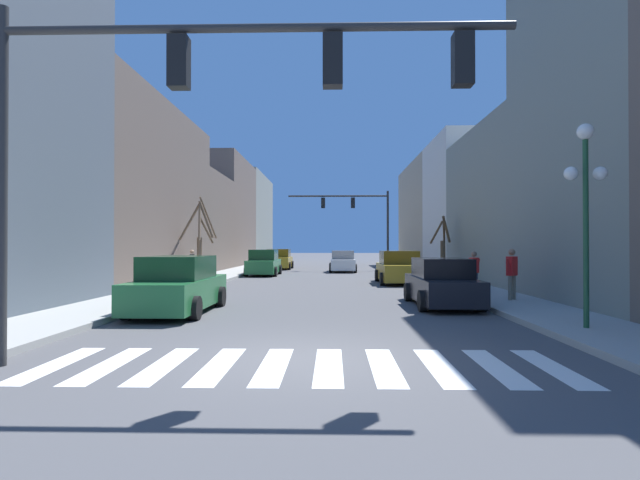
{
  "coord_description": "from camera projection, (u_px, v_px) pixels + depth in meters",
  "views": [
    {
      "loc": [
        0.52,
        -8.66,
        1.97
      ],
      "look_at": [
        -0.47,
        29.74,
        2.38
      ],
      "focal_mm": 28.0,
      "sensor_mm": 36.0,
      "label": 1
    }
  ],
  "objects": [
    {
      "name": "pedestrian_crossing_street",
      "position": [
        192.0,
        262.0,
        26.73
      ],
      "size": [
        0.33,
        0.66,
        1.58
      ],
      "rotation": [
        0.0,
        0.0,
        5.1
      ],
      "color": "#7A705B",
      "rests_on": "sidewalk_left"
    },
    {
      "name": "street_tree_right_mid",
      "position": [
        443.0,
        249.0,
        28.14
      ],
      "size": [
        1.2,
        1.62,
        3.49
      ],
      "color": "brown",
      "rests_on": "sidewalk_right"
    },
    {
      "name": "crosswalk_stripes",
      "position": [
        301.0,
        366.0,
        8.13
      ],
      "size": [
        8.55,
        2.6,
        0.01
      ],
      "color": "white",
      "rests_on": "ground_plane"
    },
    {
      "name": "street_tree_right_near",
      "position": [
        201.0,
        241.0,
        26.18
      ],
      "size": [
        1.99,
        2.36,
        4.4
      ],
      "color": "brown",
      "rests_on": "sidewalk_left"
    },
    {
      "name": "street_lamp_right_corner",
      "position": [
        586.0,
        183.0,
        11.02
      ],
      "size": [
        0.95,
        0.36,
        4.52
      ],
      "color": "#1E4C2D",
      "rests_on": "sidewalk_right"
    },
    {
      "name": "traffic_signal_far",
      "position": [
        358.0,
        212.0,
        39.79
      ],
      "size": [
        8.03,
        0.28,
        6.31
      ],
      "color": "#2D2D2D",
      "rests_on": "ground_plane"
    },
    {
      "name": "traffic_signal_near",
      "position": [
        198.0,
        93.0,
        8.09
      ],
      "size": [
        8.43,
        0.28,
        5.89
      ],
      "color": "#2D2D2D",
      "rests_on": "ground_plane"
    },
    {
      "name": "car_parked_left_far",
      "position": [
        399.0,
        268.0,
        25.77
      ],
      "size": [
        2.21,
        4.67,
        1.69
      ],
      "rotation": [
        0.0,
        0.0,
        1.57
      ],
      "color": "#A38423",
      "rests_on": "ground_plane"
    },
    {
      "name": "car_parked_right_far",
      "position": [
        343.0,
        262.0,
        36.93
      ],
      "size": [
        1.99,
        4.12,
        1.58
      ],
      "rotation": [
        0.0,
        0.0,
        1.57
      ],
      "color": "white",
      "rests_on": "ground_plane"
    },
    {
      "name": "car_parked_right_mid",
      "position": [
        279.0,
        260.0,
        41.18
      ],
      "size": [
        2.19,
        4.41,
        1.66
      ],
      "rotation": [
        0.0,
        0.0,
        1.57
      ],
      "color": "#A38423",
      "rests_on": "ground_plane"
    },
    {
      "name": "building_row_right",
      "position": [
        521.0,
        185.0,
        26.78
      ],
      "size": [
        6.0,
        51.23,
        13.76
      ],
      "color": "#66564C",
      "rests_on": "ground_plane"
    },
    {
      "name": "ground_plane",
      "position": [
        303.0,
        359.0,
        8.65
      ],
      "size": [
        240.0,
        240.0,
        0.0
      ],
      "primitive_type": "plane",
      "color": "#4C4C4F"
    },
    {
      "name": "pedestrian_on_left_sidewalk",
      "position": [
        474.0,
        268.0,
        19.36
      ],
      "size": [
        0.6,
        0.46,
        1.58
      ],
      "rotation": [
        0.0,
        0.0,
        3.76
      ],
      "color": "#282D47",
      "rests_on": "sidewalk_right"
    },
    {
      "name": "car_parked_left_mid",
      "position": [
        178.0,
        286.0,
        14.59
      ],
      "size": [
        2.06,
        4.81,
        1.65
      ],
      "rotation": [
        0.0,
        0.0,
        1.57
      ],
      "color": "#236B38",
      "rests_on": "ground_plane"
    },
    {
      "name": "building_row_left",
      "position": [
        170.0,
        198.0,
        34.05
      ],
      "size": [
        6.0,
        64.59,
        12.58
      ],
      "color": "#515B66",
      "rests_on": "ground_plane"
    },
    {
      "name": "car_at_intersection",
      "position": [
        264.0,
        263.0,
        32.7
      ],
      "size": [
        2.05,
        4.56,
        1.69
      ],
      "rotation": [
        0.0,
        0.0,
        1.57
      ],
      "color": "#236B38",
      "rests_on": "ground_plane"
    },
    {
      "name": "pedestrian_on_right_sidewalk",
      "position": [
        512.0,
        269.0,
        16.65
      ],
      "size": [
        0.58,
        0.58,
        1.71
      ],
      "rotation": [
        0.0,
        0.0,
        3.93
      ],
      "color": "#7A705B",
      "rests_on": "sidewalk_right"
    },
    {
      "name": "car_driving_away_lane",
      "position": [
        442.0,
        283.0,
        16.17
      ],
      "size": [
        1.97,
        4.58,
        1.55
      ],
      "rotation": [
        0.0,
        0.0,
        1.57
      ],
      "color": "black",
      "rests_on": "ground_plane"
    }
  ]
}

